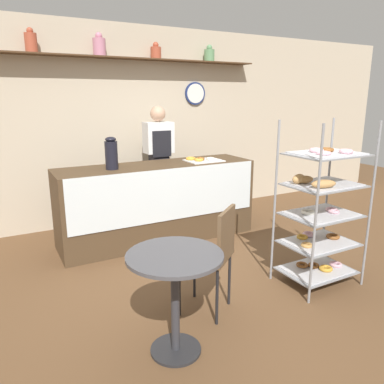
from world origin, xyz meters
TOP-DOWN VIEW (x-y plane):
  - ground_plane at (0.00, 0.00)m, footprint 14.00×14.00m
  - back_wall at (0.00, 2.38)m, footprint 10.00×0.30m
  - display_counter at (0.00, 1.37)m, footprint 2.41×0.66m
  - pastry_rack at (0.88, -0.40)m, footprint 0.71×0.53m
  - person_worker at (0.25, 1.90)m, footprint 0.38×0.23m
  - cafe_table at (-0.76, -0.68)m, footprint 0.66×0.66m
  - cafe_chair at (-0.25, -0.38)m, footprint 0.53×0.53m
  - coffee_carafe at (-0.57, 1.33)m, footprint 0.14×0.14m
  - donut_tray_counter at (0.59, 1.32)m, footprint 0.44×0.34m

SIDE VIEW (x-z plane):
  - ground_plane at x=0.00m, z-range 0.00..0.00m
  - display_counter at x=0.00m, z-range 0.00..0.96m
  - cafe_table at x=-0.76m, z-range 0.18..0.92m
  - cafe_chair at x=-0.25m, z-range 0.11..1.01m
  - pastry_rack at x=0.88m, z-range -0.06..1.50m
  - person_worker at x=0.25m, z-range 0.08..1.71m
  - donut_tray_counter at x=0.59m, z-range 0.95..1.00m
  - coffee_carafe at x=-0.57m, z-range 0.95..1.32m
  - back_wall at x=0.00m, z-range 0.02..2.72m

